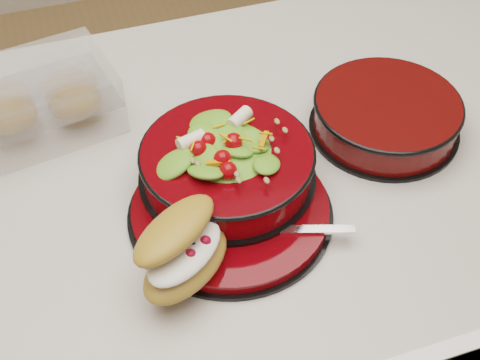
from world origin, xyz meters
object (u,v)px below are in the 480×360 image
object	(u,v)px
island_counter	(256,320)
fork	(282,230)
dinner_plate	(231,210)
salad_bowl	(227,158)
pastry_box	(41,101)
extra_bowl	(386,114)
croissant	(183,250)

from	to	relation	value
island_counter	fork	world-z (taller)	fork
dinner_plate	salad_bowl	world-z (taller)	salad_bowl
fork	pastry_box	distance (m)	0.41
pastry_box	extra_bowl	bearing A→B (deg)	-29.87
croissant	pastry_box	distance (m)	0.36
island_counter	pastry_box	xyz separation A→B (m)	(-0.28, 0.16, 0.49)
pastry_box	dinner_plate	bearing A→B (deg)	-61.35
pastry_box	salad_bowl	bearing A→B (deg)	-53.97
salad_bowl	pastry_box	xyz separation A→B (m)	(-0.22, 0.21, -0.01)
island_counter	croissant	bearing A→B (deg)	-132.56
island_counter	extra_bowl	distance (m)	0.51
extra_bowl	island_counter	bearing A→B (deg)	177.07
dinner_plate	fork	distance (m)	0.08
island_counter	dinner_plate	world-z (taller)	dinner_plate
pastry_box	fork	bearing A→B (deg)	-61.55
fork	dinner_plate	bearing A→B (deg)	55.65
salad_bowl	croissant	xyz separation A→B (m)	(-0.09, -0.13, 0.00)
dinner_plate	salad_bowl	size ratio (longest dim) A/B	1.13
fork	pastry_box	world-z (taller)	pastry_box
island_counter	pastry_box	world-z (taller)	pastry_box
island_counter	croissant	world-z (taller)	croissant
extra_bowl	croissant	bearing A→B (deg)	-154.64
pastry_box	extra_bowl	distance (m)	0.50
croissant	pastry_box	xyz separation A→B (m)	(-0.12, 0.34, -0.01)
dinner_plate	extra_bowl	size ratio (longest dim) A/B	1.22
salad_bowl	fork	world-z (taller)	salad_bowl
dinner_plate	croissant	bearing A→B (deg)	-136.60
croissant	extra_bowl	world-z (taller)	croissant
island_counter	croissant	size ratio (longest dim) A/B	8.45
island_counter	fork	bearing A→B (deg)	-101.21
croissant	fork	xyz separation A→B (m)	(0.13, 0.02, -0.04)
fork	pastry_box	xyz separation A→B (m)	(-0.25, 0.32, 0.02)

